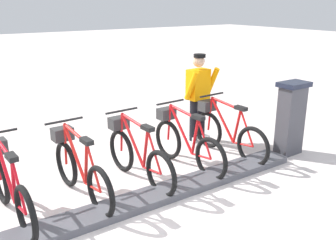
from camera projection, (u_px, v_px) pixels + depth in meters
ground_plane at (145, 202)px, 5.03m from camera, size 60.00×60.00×0.00m
dock_rail_base at (145, 199)px, 5.01m from camera, size 0.44×5.25×0.10m
payment_kiosk at (291, 117)px, 6.48m from camera, size 0.36×0.52×1.28m
bike_docked_0 at (226, 131)px, 6.48m from camera, size 1.72×0.54×1.02m
bike_docked_1 at (185, 142)px, 6.00m from camera, size 1.72×0.54×1.02m
bike_docked_2 at (137, 154)px, 5.52m from camera, size 1.72×0.54×1.02m
bike_docked_3 at (79, 169)px, 5.04m from camera, size 1.72×0.54×1.02m
bike_docked_4 at (9, 186)px, 4.56m from camera, size 1.72×0.54×1.02m
worker_near_rack at (198, 94)px, 7.03m from camera, size 0.48×0.65×1.66m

